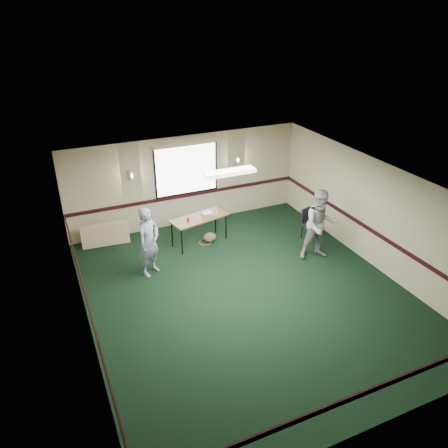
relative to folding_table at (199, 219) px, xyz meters
name	(u,v)px	position (x,y,z in m)	size (l,w,h in m)	color
ground	(247,293)	(0.13, -2.68, -0.73)	(8.00, 8.00, 0.00)	black
room_shell	(211,197)	(0.13, -0.55, 0.85)	(8.00, 8.02, 8.00)	tan
folding_table	(199,219)	(0.00, 0.00, 0.00)	(1.68, 0.96, 0.79)	#543A18
projector	(207,214)	(0.24, -0.01, 0.10)	(0.27, 0.22, 0.09)	gray
game_console	(208,213)	(0.32, 0.12, 0.08)	(0.19, 0.15, 0.05)	white
red_cup	(188,219)	(-0.35, -0.11, 0.11)	(0.07, 0.07, 0.11)	red
water_bottle	(216,212)	(0.49, -0.05, 0.15)	(0.05, 0.05, 0.18)	#9BC4FF
duffel_bag	(210,237)	(0.27, -0.07, -0.60)	(0.38, 0.28, 0.27)	#4D432C
cable_coil	(205,242)	(0.13, -0.07, -0.72)	(0.33, 0.33, 0.02)	#B64416
folded_table	(105,234)	(-2.41, 0.92, -0.40)	(1.28, 0.05, 0.66)	tan
conference_chair	(309,221)	(2.95, -0.96, -0.22)	(0.54, 0.55, 0.88)	black
person_left	(149,242)	(-1.65, -0.93, 0.16)	(0.65, 0.42, 1.77)	#446297
person_right	(320,225)	(2.55, -1.97, 0.22)	(0.92, 0.72, 1.90)	#6D7EA9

